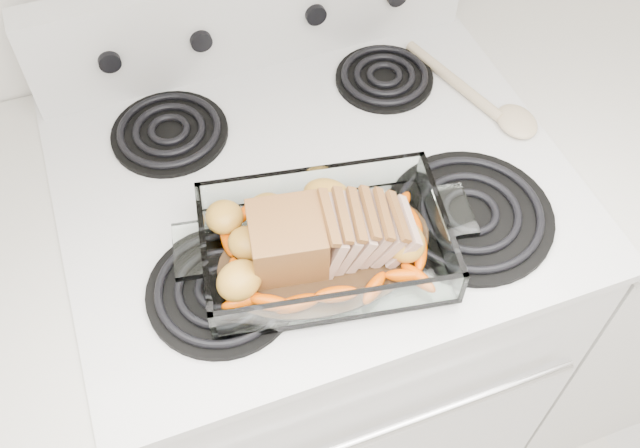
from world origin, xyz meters
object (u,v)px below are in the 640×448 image
object	(u,v)px
electric_range	(314,317)
baking_dish	(325,248)
pork_roast	(316,239)
counter_right	(588,232)

from	to	relation	value
electric_range	baking_dish	distance (m)	0.51
electric_range	baking_dish	world-z (taller)	electric_range
baking_dish	electric_range	bearing A→B (deg)	86.31
electric_range	pork_roast	world-z (taller)	electric_range
baking_dish	pork_roast	distance (m)	0.03
counter_right	baking_dish	bearing A→B (deg)	-167.52
electric_range	pork_roast	distance (m)	0.53
counter_right	pork_roast	distance (m)	0.90
pork_roast	electric_range	bearing A→B (deg)	51.45
electric_range	counter_right	distance (m)	0.67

